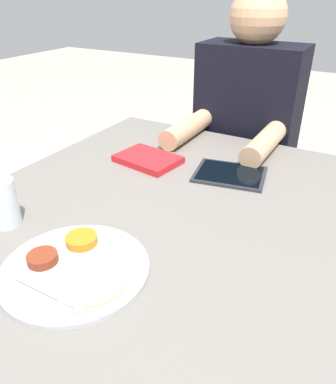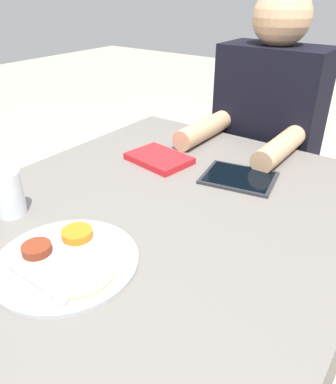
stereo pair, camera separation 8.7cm
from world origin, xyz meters
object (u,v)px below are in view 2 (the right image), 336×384
thali_tray (66,260)px  red_notebook (159,159)px  tablet_device (239,178)px  person_diner (260,171)px  drinking_glass (8,193)px

thali_tray → red_notebook: bearing=106.7°
red_notebook → tablet_device: (0.25, 0.04, -0.00)m
person_diner → drinking_glass: 0.98m
red_notebook → drinking_glass: drinking_glass is taller
thali_tray → tablet_device: 0.54m
tablet_device → person_diner: bearing=103.7°
thali_tray → drinking_glass: drinking_glass is taller
red_notebook → person_diner: 0.53m
thali_tray → person_diner: person_diner is taller
red_notebook → tablet_device: size_ratio=0.91×
drinking_glass → thali_tray: bearing=-10.6°
person_diner → red_notebook: bearing=-107.4°
thali_tray → tablet_device: (0.11, 0.53, -0.00)m
red_notebook → drinking_glass: bearing=-102.7°
red_notebook → tablet_device: bearing=8.7°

